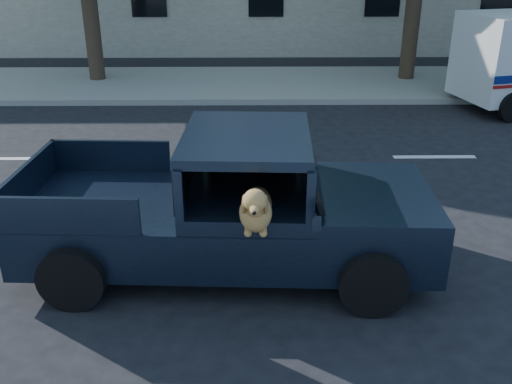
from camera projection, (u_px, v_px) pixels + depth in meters
ground at (221, 245)px, 7.93m from camera, size 120.00×120.00×0.00m
far_sidewalk at (235, 84)px, 16.29m from camera, size 60.00×4.00×0.15m
lane_stripes at (332, 157)px, 11.05m from camera, size 21.60×0.14×0.01m
pickup_truck at (221, 224)px, 7.19m from camera, size 5.11×2.69×1.80m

